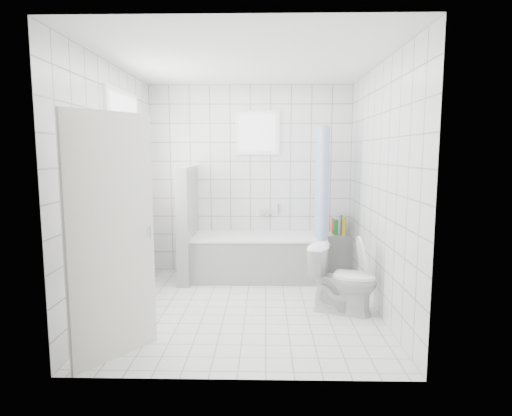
{
  "coord_description": "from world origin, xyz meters",
  "views": [
    {
      "loc": [
        0.21,
        -4.49,
        1.68
      ],
      "look_at": [
        0.1,
        0.35,
        1.05
      ],
      "focal_mm": 30.0,
      "sensor_mm": 36.0,
      "label": 1
    }
  ],
  "objects": [
    {
      "name": "window_sill",
      "position": [
        -1.31,
        0.3,
        0.86
      ],
      "size": [
        0.18,
        1.02,
        0.08
      ],
      "primitive_type": "cube",
      "color": "white",
      "rests_on": "wall_left"
    },
    {
      "name": "partition_wall",
      "position": [
        -0.82,
        1.07,
        0.75
      ],
      "size": [
        0.15,
        0.85,
        1.5
      ],
      "primitive_type": "cube",
      "color": "white",
      "rests_on": "ground"
    },
    {
      "name": "ground",
      "position": [
        0.0,
        0.0,
        0.0
      ],
      "size": [
        3.0,
        3.0,
        0.0
      ],
      "primitive_type": "plane",
      "color": "white",
      "rests_on": "ground"
    },
    {
      "name": "tiled_ledge",
      "position": [
        1.24,
        1.38,
        0.28
      ],
      "size": [
        0.4,
        0.24,
        0.55
      ],
      "primitive_type": "cube",
      "color": "white",
      "rests_on": "ground"
    },
    {
      "name": "ledge_bottles",
      "position": [
        1.24,
        1.35,
        0.67
      ],
      "size": [
        0.18,
        0.16,
        0.27
      ],
      "color": "yellow",
      "rests_on": "tiled_ledge"
    },
    {
      "name": "wall_front",
      "position": [
        0.0,
        -1.5,
        1.3
      ],
      "size": [
        2.8,
        0.02,
        2.6
      ],
      "primitive_type": "cube",
      "color": "white",
      "rests_on": "ground"
    },
    {
      "name": "wall_right",
      "position": [
        1.4,
        0.0,
        1.3
      ],
      "size": [
        0.02,
        3.0,
        2.6
      ],
      "primitive_type": "cube",
      "color": "white",
      "rests_on": "ground"
    },
    {
      "name": "wall_back",
      "position": [
        0.0,
        1.5,
        1.3
      ],
      "size": [
        2.8,
        0.02,
        2.6
      ],
      "primitive_type": "cube",
      "color": "white",
      "rests_on": "ground"
    },
    {
      "name": "bathtub",
      "position": [
        0.12,
        1.13,
        0.29
      ],
      "size": [
        1.75,
        0.77,
        0.58
      ],
      "color": "white",
      "rests_on": "ground"
    },
    {
      "name": "sill_bottles",
      "position": [
        -1.3,
        0.25,
        1.03
      ],
      "size": [
        0.17,
        0.73,
        0.32
      ],
      "color": "white",
      "rests_on": "window_sill"
    },
    {
      "name": "window_left",
      "position": [
        -1.35,
        0.3,
        1.6
      ],
      "size": [
        0.01,
        0.9,
        1.4
      ],
      "primitive_type": "cube",
      "color": "white",
      "rests_on": "wall_left"
    },
    {
      "name": "tub_faucet",
      "position": [
        0.22,
        1.46,
        0.85
      ],
      "size": [
        0.18,
        0.06,
        0.06
      ],
      "primitive_type": "cube",
      "color": "silver",
      "rests_on": "wall_back"
    },
    {
      "name": "window_back",
      "position": [
        0.1,
        1.46,
        1.95
      ],
      "size": [
        0.5,
        0.01,
        0.5
      ],
      "primitive_type": "cube",
      "color": "white",
      "rests_on": "wall_back"
    },
    {
      "name": "door",
      "position": [
        -1.02,
        -1.16,
        1.0
      ],
      "size": [
        0.5,
        0.67,
        2.0
      ],
      "primitive_type": "cube",
      "rotation": [
        0.0,
        0.0,
        -0.62
      ],
      "color": "silver",
      "rests_on": "ground"
    },
    {
      "name": "toilet",
      "position": [
        1.03,
        -0.1,
        0.36
      ],
      "size": [
        0.79,
        0.62,
        0.71
      ],
      "primitive_type": "imported",
      "rotation": [
        0.0,
        0.0,
        1.21
      ],
      "color": "white",
      "rests_on": "ground"
    },
    {
      "name": "curtain_rod",
      "position": [
        0.94,
        1.1,
        2.0
      ],
      "size": [
        0.02,
        0.8,
        0.02
      ],
      "primitive_type": "cylinder",
      "rotation": [
        1.57,
        0.0,
        0.0
      ],
      "color": "silver",
      "rests_on": "wall_back"
    },
    {
      "name": "ceiling",
      "position": [
        0.0,
        0.0,
        2.6
      ],
      "size": [
        3.0,
        3.0,
        0.0
      ],
      "primitive_type": "plane",
      "rotation": [
        3.14,
        0.0,
        0.0
      ],
      "color": "white",
      "rests_on": "ground"
    },
    {
      "name": "shower_curtain",
      "position": [
        0.94,
        0.97,
        1.1
      ],
      "size": [
        0.14,
        0.48,
        1.78
      ],
      "primitive_type": null,
      "color": "#4B75DC",
      "rests_on": "curtain_rod"
    },
    {
      "name": "wall_left",
      "position": [
        -1.4,
        0.0,
        1.3
      ],
      "size": [
        0.02,
        3.0,
        2.6
      ],
      "primitive_type": "cube",
      "color": "white",
      "rests_on": "ground"
    }
  ]
}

